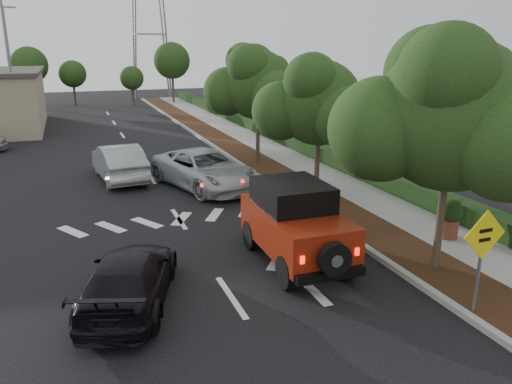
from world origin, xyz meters
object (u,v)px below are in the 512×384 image
silver_suv_ahead (205,169)px  speed_hump_sign (483,248)px  red_jeep (293,222)px  black_suv_oncoming (129,278)px

silver_suv_ahead → speed_hump_sign: size_ratio=2.36×
silver_suv_ahead → red_jeep: bearing=-104.2°
black_suv_oncoming → speed_hump_sign: (7.10, -3.29, 1.02)m
speed_hump_sign → red_jeep: bearing=119.0°
red_jeep → silver_suv_ahead: (-0.39, 8.12, -0.34)m
silver_suv_ahead → speed_hump_sign: 12.74m
silver_suv_ahead → speed_hump_sign: speed_hump_sign is taller
silver_suv_ahead → speed_hump_sign: bearing=-93.8°
silver_suv_ahead → black_suv_oncoming: (-4.22, -9.09, -0.14)m
red_jeep → black_suv_oncoming: (-4.61, -0.97, -0.49)m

